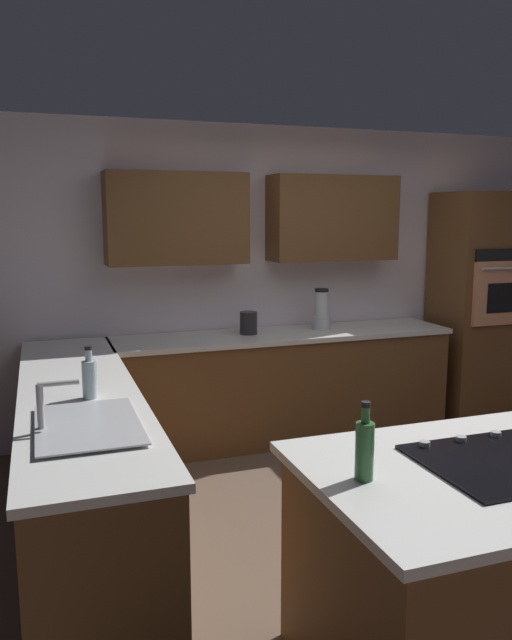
{
  "coord_description": "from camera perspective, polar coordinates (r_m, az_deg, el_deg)",
  "views": [
    {
      "loc": [
        2.0,
        3.02,
        1.86
      ],
      "look_at": [
        0.46,
        -1.41,
        1.07
      ],
      "focal_mm": 35.27,
      "sensor_mm": 36.0,
      "label": 1
    }
  ],
  "objects": [
    {
      "name": "lower_cabinets_back",
      "position": [
        5.3,
        2.53,
        -6.14
      ],
      "size": [
        2.8,
        0.6,
        0.86
      ],
      "primitive_type": "cube",
      "color": "brown",
      "rests_on": "ground"
    },
    {
      "name": "wall_back",
      "position": [
        5.43,
        1.64,
        5.03
      ],
      "size": [
        6.0,
        0.44,
        2.6
      ],
      "color": "silver",
      "rests_on": "ground"
    },
    {
      "name": "island_base",
      "position": [
        2.94,
        21.96,
        -20.33
      ],
      "size": [
        1.61,
        0.97,
        0.86
      ],
      "primitive_type": "cube",
      "color": "brown",
      "rests_on": "ground"
    },
    {
      "name": "kettle",
      "position": [
        5.1,
        -0.69,
        -0.27
      ],
      "size": [
        0.14,
        0.14,
        0.18
      ],
      "primitive_type": "cylinder",
      "color": "#262628",
      "rests_on": "countertop_back"
    },
    {
      "name": "countertop_side",
      "position": [
        3.7,
        -15.85,
        -6.2
      ],
      "size": [
        0.64,
        2.94,
        0.04
      ],
      "primitive_type": "cube",
      "color": "silver",
      "rests_on": "lower_cabinets_side"
    },
    {
      "name": "lower_cabinets_side",
      "position": [
        3.85,
        -15.54,
        -12.67
      ],
      "size": [
        0.6,
        2.9,
        0.86
      ],
      "primitive_type": "cube",
      "color": "brown",
      "rests_on": "ground"
    },
    {
      "name": "wall_oven",
      "position": [
        6.16,
        19.71,
        1.24
      ],
      "size": [
        0.8,
        0.66,
        2.06
      ],
      "color": "brown",
      "rests_on": "ground"
    },
    {
      "name": "sink_unit",
      "position": [
        3.0,
        -15.17,
        -9.11
      ],
      "size": [
        0.46,
        0.7,
        0.23
      ],
      "color": "#515456",
      "rests_on": "countertop_side"
    },
    {
      "name": "oil_bottle",
      "position": [
        2.37,
        9.82,
        -11.41
      ],
      "size": [
        0.07,
        0.07,
        0.3
      ],
      "color": "#336B38",
      "rests_on": "island_top"
    },
    {
      "name": "dish_soap_bottle",
      "position": [
        3.44,
        -14.86,
        -5.07
      ],
      "size": [
        0.08,
        0.08,
        0.28
      ],
      "color": "silver",
      "rests_on": "countertop_side"
    },
    {
      "name": "countertop_back",
      "position": [
        5.2,
        2.57,
        -1.36
      ],
      "size": [
        2.84,
        0.64,
        0.04
      ],
      "primitive_type": "cube",
      "color": "silver",
      "rests_on": "lower_cabinets_back"
    },
    {
      "name": "blender",
      "position": [
        5.34,
        5.94,
        0.74
      ],
      "size": [
        0.15,
        0.15,
        0.35
      ],
      "color": "silver",
      "rests_on": "countertop_back"
    },
    {
      "name": "ground_plane",
      "position": [
        4.07,
        13.36,
        -17.96
      ],
      "size": [
        14.0,
        14.0,
        0.0
      ],
      "primitive_type": "plane",
      "color": "brown"
    }
  ]
}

